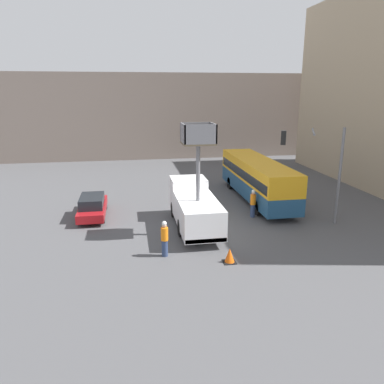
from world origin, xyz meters
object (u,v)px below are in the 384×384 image
object	(u,v)px
traffic_light_pole	(319,159)
road_worker_near_truck	(165,239)
city_bus	(257,177)
utility_truck	(194,205)
road_worker_directing	(253,203)
traffic_cone_near_truck	(230,256)
parked_car_curbside	(92,206)

from	to	relation	value
traffic_light_pole	road_worker_near_truck	bearing A→B (deg)	-160.16
city_bus	utility_truck	bearing A→B (deg)	148.60
road_worker_near_truck	road_worker_directing	distance (m)	8.35
utility_truck	road_worker_near_truck	world-z (taller)	utility_truck
traffic_light_pole	road_worker_directing	bearing A→B (deg)	157.98
traffic_cone_near_truck	parked_car_curbside	distance (m)	11.17
road_worker_directing	traffic_cone_near_truck	xyz separation A→B (m)	(-3.39, -6.50, -0.63)
city_bus	road_worker_near_truck	distance (m)	12.27
city_bus	traffic_light_pole	distance (m)	6.30
traffic_light_pole	road_worker_directing	world-z (taller)	traffic_light_pole
road_worker_near_truck	city_bus	bearing A→B (deg)	-170.07
traffic_light_pole	road_worker_directing	distance (m)	5.16
city_bus	traffic_cone_near_truck	size ratio (longest dim) A/B	15.59
road_worker_directing	parked_car_curbside	bearing A→B (deg)	148.98
city_bus	traffic_cone_near_truck	xyz separation A→B (m)	(-5.00, -10.43, -1.51)
road_worker_near_truck	parked_car_curbside	distance (m)	8.27
parked_car_curbside	city_bus	bearing A→B (deg)	9.42
city_bus	road_worker_directing	bearing A→B (deg)	174.44
road_worker_directing	utility_truck	bearing A→B (deg)	176.50
traffic_light_pole	traffic_cone_near_truck	size ratio (longest dim) A/B	8.30
road_worker_near_truck	traffic_cone_near_truck	xyz separation A→B (m)	(3.14, -1.29, -0.62)
city_bus	road_worker_directing	size ratio (longest dim) A/B	6.00
utility_truck	road_worker_near_truck	bearing A→B (deg)	-120.10
road_worker_directing	parked_car_curbside	size ratio (longest dim) A/B	0.41
road_worker_near_truck	parked_car_curbside	xyz separation A→B (m)	(-4.23, 7.10, -0.22)
parked_car_curbside	traffic_light_pole	bearing A→B (deg)	-13.19
utility_truck	city_bus	distance (m)	7.93
utility_truck	traffic_cone_near_truck	size ratio (longest dim) A/B	9.47
city_bus	road_worker_near_truck	bearing A→B (deg)	155.06
utility_truck	parked_car_curbside	world-z (taller)	utility_truck
city_bus	traffic_light_pole	bearing A→B (deg)	-141.96
utility_truck	traffic_light_pole	distance (m)	8.47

